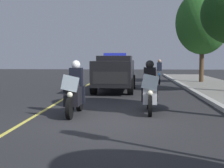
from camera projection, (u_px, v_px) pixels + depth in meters
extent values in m
plane|color=#28282B|center=(108.00, 120.00, 9.22)|extent=(80.00, 80.00, 0.00)
cube|color=#E0D14C|center=(29.00, 119.00, 9.38)|extent=(48.00, 0.12, 0.01)
cylinder|color=black|center=(70.00, 109.00, 9.36)|extent=(0.64, 0.14, 0.64)
cylinder|color=black|center=(80.00, 102.00, 10.85)|extent=(0.64, 0.16, 0.64)
cube|color=black|center=(75.00, 95.00, 10.06)|extent=(1.21, 0.48, 0.56)
ellipsoid|color=black|center=(74.00, 86.00, 9.99)|extent=(0.57, 0.34, 0.24)
cube|color=silver|center=(70.00, 83.00, 9.40)|extent=(0.08, 0.56, 0.53)
sphere|color=#F9F4CC|center=(70.00, 95.00, 9.37)|extent=(0.17, 0.17, 0.17)
sphere|color=red|center=(66.00, 85.00, 9.55)|extent=(0.09, 0.09, 0.09)
sphere|color=#1933F2|center=(76.00, 85.00, 9.52)|extent=(0.09, 0.09, 0.09)
cube|color=black|center=(76.00, 77.00, 10.24)|extent=(0.29, 0.41, 0.60)
cube|color=black|center=(82.00, 95.00, 10.21)|extent=(0.18, 0.15, 0.56)
cube|color=black|center=(70.00, 95.00, 10.25)|extent=(0.18, 0.15, 0.56)
sphere|color=white|center=(76.00, 65.00, 10.19)|extent=(0.28, 0.28, 0.28)
cylinder|color=black|center=(150.00, 106.00, 9.83)|extent=(0.64, 0.14, 0.64)
cylinder|color=black|center=(149.00, 100.00, 11.32)|extent=(0.64, 0.16, 0.64)
cube|color=silver|center=(150.00, 94.00, 10.53)|extent=(1.21, 0.48, 0.56)
ellipsoid|color=silver|center=(150.00, 85.00, 10.45)|extent=(0.57, 0.34, 0.24)
cube|color=silver|center=(150.00, 82.00, 9.87)|extent=(0.08, 0.56, 0.53)
sphere|color=#F9F4CC|center=(150.00, 93.00, 9.84)|extent=(0.17, 0.17, 0.17)
sphere|color=red|center=(145.00, 84.00, 10.02)|extent=(0.09, 0.09, 0.09)
sphere|color=#1933F2|center=(155.00, 84.00, 9.99)|extent=(0.09, 0.09, 0.09)
cube|color=black|center=(150.00, 76.00, 10.71)|extent=(0.29, 0.41, 0.60)
cube|color=black|center=(156.00, 93.00, 10.68)|extent=(0.18, 0.15, 0.56)
cube|color=black|center=(144.00, 93.00, 10.72)|extent=(0.18, 0.15, 0.56)
sphere|color=black|center=(150.00, 64.00, 10.66)|extent=(0.28, 0.28, 0.28)
cube|color=black|center=(115.00, 72.00, 17.07)|extent=(4.95, 2.04, 1.24)
cube|color=black|center=(115.00, 59.00, 17.31)|extent=(2.45, 1.82, 0.36)
cube|color=#2633D8|center=(115.00, 54.00, 17.09)|extent=(0.32, 1.21, 0.14)
cube|color=black|center=(110.00, 78.00, 14.70)|extent=(0.17, 1.62, 0.56)
cylinder|color=black|center=(130.00, 87.00, 15.49)|extent=(0.81, 0.30, 0.80)
cylinder|color=black|center=(94.00, 86.00, 15.67)|extent=(0.81, 0.30, 0.80)
cylinder|color=black|center=(133.00, 82.00, 18.57)|extent=(0.81, 0.30, 0.80)
cylinder|color=black|center=(102.00, 82.00, 18.75)|extent=(0.81, 0.30, 0.80)
cylinder|color=black|center=(160.00, 80.00, 20.86)|extent=(0.66, 0.06, 0.66)
cylinder|color=black|center=(159.00, 79.00, 21.95)|extent=(0.66, 0.06, 0.66)
cube|color=blue|center=(159.00, 76.00, 21.38)|extent=(1.00, 0.09, 0.36)
cube|color=black|center=(159.00, 67.00, 21.38)|extent=(0.25, 0.33, 0.56)
sphere|color=tan|center=(159.00, 61.00, 21.32)|extent=(0.22, 0.22, 0.22)
cylinder|color=#4C3823|center=(202.00, 63.00, 22.59)|extent=(0.31, 0.31, 2.66)
ellipsoid|color=#286023|center=(202.00, 22.00, 22.36)|extent=(3.74, 3.74, 4.45)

